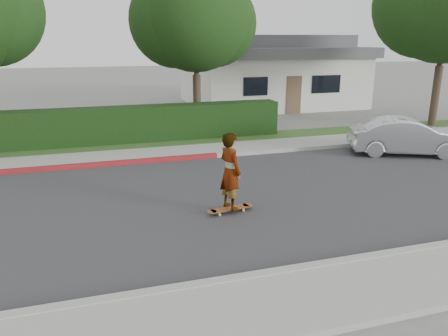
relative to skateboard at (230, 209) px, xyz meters
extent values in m
plane|color=slate|center=(0.12, 0.97, -0.11)|extent=(120.00, 120.00, 0.00)
cube|color=#2D2D30|center=(0.12, 0.97, -0.10)|extent=(60.00, 8.00, 0.01)
cube|color=#9E9E99|center=(0.12, -3.13, -0.03)|extent=(60.00, 0.20, 0.15)
cube|color=gray|center=(0.12, -4.03, -0.05)|extent=(60.00, 1.60, 0.12)
cube|color=#9E9E99|center=(0.12, 5.07, -0.03)|extent=(60.00, 0.20, 0.15)
cube|color=maroon|center=(-4.88, 5.07, -0.03)|extent=(12.00, 0.21, 0.15)
cube|color=gray|center=(0.12, 5.97, -0.05)|extent=(60.00, 1.60, 0.12)
cube|color=#2D4C1E|center=(0.12, 7.57, -0.06)|extent=(60.00, 1.60, 0.10)
cube|color=black|center=(-2.88, 8.17, 0.64)|extent=(15.00, 1.00, 1.50)
cylinder|color=#33261C|center=(1.62, 9.97, 1.15)|extent=(0.36, 0.36, 2.52)
cylinder|color=#33261C|center=(1.62, 9.97, 3.04)|extent=(0.24, 0.24, 2.10)
sphere|color=black|center=(1.62, 9.97, 4.93)|extent=(4.80, 4.80, 4.80)
sphere|color=black|center=(0.82, 10.37, 4.73)|extent=(4.08, 4.08, 4.08)
sphere|color=black|center=(2.52, 10.27, 4.63)|extent=(3.84, 3.84, 3.84)
cylinder|color=#33261C|center=(12.62, 7.47, 1.33)|extent=(0.36, 0.36, 2.88)
cylinder|color=#33261C|center=(12.62, 7.47, 3.49)|extent=(0.24, 0.24, 2.40)
sphere|color=black|center=(11.82, 7.87, 5.45)|extent=(4.76, 4.76, 4.76)
cube|color=beige|center=(8.12, 16.97, 1.39)|extent=(10.00, 8.00, 3.00)
cube|color=#4C4C51|center=(8.12, 16.97, 3.19)|extent=(10.60, 8.60, 0.60)
cube|color=#4C4C51|center=(8.12, 16.97, 3.79)|extent=(8.40, 6.40, 0.80)
cube|color=black|center=(5.62, 12.95, 1.49)|extent=(1.40, 0.06, 1.00)
cube|color=black|center=(9.92, 12.95, 1.49)|extent=(1.80, 0.06, 1.00)
cube|color=brown|center=(7.92, 12.95, 0.94)|extent=(0.90, 0.06, 2.10)
cylinder|color=gold|center=(-0.31, -0.14, -0.06)|extent=(0.07, 0.05, 0.07)
cylinder|color=gold|center=(-0.34, 0.04, -0.06)|extent=(0.07, 0.05, 0.07)
cylinder|color=gold|center=(0.34, -0.04, -0.06)|extent=(0.07, 0.05, 0.07)
cylinder|color=gold|center=(0.31, 0.14, -0.06)|extent=(0.07, 0.05, 0.07)
cube|color=silver|center=(-0.32, -0.05, -0.02)|extent=(0.08, 0.20, 0.03)
cube|color=silver|center=(0.32, 0.05, -0.02)|extent=(0.08, 0.20, 0.03)
cube|color=maroon|center=(0.00, 0.00, 0.01)|extent=(1.00, 0.39, 0.02)
cylinder|color=maroon|center=(-0.48, -0.08, 0.01)|extent=(0.27, 0.27, 0.02)
cylinder|color=maroon|center=(0.48, 0.08, 0.01)|extent=(0.27, 0.27, 0.02)
imported|color=white|center=(0.00, 0.00, 0.95)|extent=(0.64, 0.79, 1.87)
imported|color=silver|center=(7.88, 3.46, 0.56)|extent=(4.28, 2.89, 1.33)
camera|label=1|loc=(-3.05, -9.45, 3.98)|focal=35.00mm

